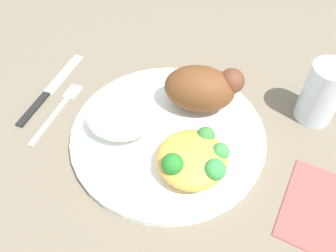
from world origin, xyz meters
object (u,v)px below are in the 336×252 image
(plate, at_px, (168,133))
(rice_pile, at_px, (119,119))
(fork, at_px, (59,109))
(mac_cheese_with_broccoli, at_px, (194,158))
(napkin, at_px, (315,206))
(knife, at_px, (46,93))
(roasted_chicken, at_px, (202,88))
(water_glass, at_px, (322,93))

(plate, xyz_separation_m, rice_pile, (-0.07, -0.01, 0.03))
(rice_pile, xyz_separation_m, fork, (-0.12, 0.03, -0.04))
(mac_cheese_with_broccoli, height_order, napkin, mac_cheese_with_broccoli)
(plate, distance_m, rice_pile, 0.08)
(fork, bearing_deg, knife, 138.99)
(mac_cheese_with_broccoli, distance_m, napkin, 0.17)
(knife, bearing_deg, mac_cheese_with_broccoli, -21.57)
(mac_cheese_with_broccoli, bearing_deg, plate, 129.34)
(roasted_chicken, height_order, rice_pile, roasted_chicken)
(plate, distance_m, mac_cheese_with_broccoli, 0.08)
(fork, bearing_deg, roasted_chicken, 10.98)
(roasted_chicken, relative_size, knife, 0.63)
(roasted_chicken, xyz_separation_m, water_glass, (0.18, 0.03, -0.00))
(roasted_chicken, bearing_deg, water_glass, 8.30)
(fork, bearing_deg, water_glass, 9.81)
(rice_pile, bearing_deg, water_glass, 19.17)
(rice_pile, distance_m, napkin, 0.29)
(plate, xyz_separation_m, mac_cheese_with_broccoli, (0.05, -0.06, 0.03))
(plate, distance_m, napkin, 0.23)
(mac_cheese_with_broccoli, bearing_deg, roasted_chicken, 92.69)
(roasted_chicken, distance_m, knife, 0.27)
(knife, distance_m, water_glass, 0.45)
(plate, bearing_deg, roasted_chicken, 57.19)
(plate, height_order, water_glass, water_glass)
(plate, height_order, knife, plate)
(roasted_chicken, height_order, fork, roasted_chicken)
(mac_cheese_with_broccoli, bearing_deg, water_glass, 40.14)
(plate, distance_m, water_glass, 0.24)
(water_glass, xyz_separation_m, napkin, (-0.01, -0.17, -0.05))
(rice_pile, bearing_deg, mac_cheese_with_broccoli, -20.94)
(plate, bearing_deg, napkin, -20.08)
(rice_pile, height_order, knife, rice_pile)
(plate, height_order, fork, plate)
(knife, relative_size, napkin, 1.49)
(plate, distance_m, fork, 0.19)
(plate, distance_m, knife, 0.23)
(mac_cheese_with_broccoli, xyz_separation_m, napkin, (0.17, -0.02, -0.03))
(plate, relative_size, roasted_chicken, 2.45)
(knife, xyz_separation_m, napkin, (0.44, -0.13, -0.00))
(knife, xyz_separation_m, water_glass, (0.44, 0.04, 0.05))
(plate, xyz_separation_m, napkin, (0.21, -0.08, -0.01))
(plate, height_order, rice_pile, rice_pile)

